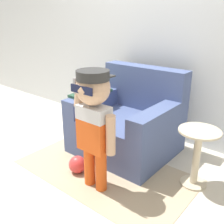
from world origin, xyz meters
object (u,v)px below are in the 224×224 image
at_px(armchair, 128,123).
at_px(person_child, 94,113).
at_px(toy_ball, 78,164).
at_px(side_table, 197,153).

xyz_separation_m(armchair, person_child, (0.20, -0.76, 0.39)).
bearing_deg(toy_ball, armchair, 82.36).
bearing_deg(armchair, toy_ball, -97.64).
bearing_deg(person_child, toy_ball, 169.50).
distance_m(armchair, toy_ball, 0.75).
distance_m(side_table, toy_ball, 1.13).
distance_m(armchair, person_child, 0.88).
distance_m(person_child, toy_ball, 0.69).
bearing_deg(person_child, armchair, 104.55).
bearing_deg(side_table, person_child, -138.68).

